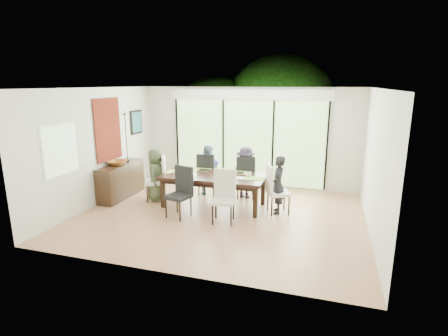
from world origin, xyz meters
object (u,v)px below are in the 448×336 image
(chair_far_right, at_px, (246,176))
(vase, at_px, (216,172))
(person_left_end, at_px, (156,175))
(laptop, at_px, (178,173))
(chair_right_end, at_px, (279,189))
(table_top, at_px, (214,176))
(cup_c, at_px, (249,175))
(sideboard, at_px, (121,181))
(chair_near_right, at_px, (223,197))
(person_right_end, at_px, (278,185))
(cup_a, at_px, (188,169))
(person_far_left, at_px, (207,170))
(bowl, at_px, (118,163))
(person_far_right, at_px, (245,173))
(chair_left_end, at_px, (155,178))
(cup_b, at_px, (218,175))
(chair_far_left, at_px, (208,173))
(chair_near_left, at_px, (178,193))

(chair_far_right, xyz_separation_m, vase, (-0.50, -0.80, 0.26))
(person_left_end, bearing_deg, laptop, -109.90)
(chair_right_end, bearing_deg, table_top, 66.94)
(cup_c, xyz_separation_m, sideboard, (-3.23, -0.15, -0.37))
(vase, bearing_deg, chair_near_right, -63.94)
(person_right_end, height_order, cup_a, person_right_end)
(person_far_left, bearing_deg, person_left_end, 31.91)
(sideboard, bearing_deg, bowl, -90.00)
(sideboard, bearing_deg, person_right_end, 0.68)
(person_far_right, distance_m, cup_c, 0.79)
(vase, xyz_separation_m, laptop, (-0.90, -0.15, -0.05))
(chair_right_end, bearing_deg, chair_left_end, 66.94)
(table_top, distance_m, vase, 0.11)
(chair_right_end, bearing_deg, chair_near_right, 107.96)
(laptop, distance_m, sideboard, 1.61)
(person_left_end, relative_size, vase, 10.75)
(cup_c, bearing_deg, table_top, -172.87)
(person_left_end, height_order, vase, person_left_end)
(cup_c, height_order, sideboard, sideboard)
(person_far_right, bearing_deg, cup_b, 77.32)
(person_far_left, distance_m, bowl, 2.22)
(chair_right_end, bearing_deg, laptop, 69.38)
(chair_right_end, distance_m, chair_near_right, 1.33)
(person_left_end, height_order, person_right_end, same)
(cup_a, distance_m, bowl, 1.75)
(table_top, xyz_separation_m, bowl, (-2.43, -0.15, 0.19))
(table_top, xyz_separation_m, cup_c, (0.80, 0.10, 0.08))
(person_left_end, xyz_separation_m, person_right_end, (2.96, 0.00, 0.00))
(chair_far_right, bearing_deg, vase, 43.90)
(cup_c, bearing_deg, chair_far_right, 108.43)
(chair_left_end, xyz_separation_m, person_far_right, (2.05, 0.83, 0.09))
(table_top, bearing_deg, chair_right_end, 0.00)
(laptop, bearing_deg, cup_a, 30.49)
(person_right_end, bearing_deg, person_far_right, -143.63)
(chair_left_end, relative_size, person_left_end, 0.85)
(chair_far_right, distance_m, bowl, 3.16)
(cup_b, bearing_deg, person_left_end, 176.49)
(laptop, bearing_deg, chair_left_end, 142.71)
(chair_far_left, xyz_separation_m, vase, (0.50, -0.80, 0.26))
(person_far_right, bearing_deg, chair_far_left, 9.44)
(vase, relative_size, bowl, 0.26)
(chair_right_end, xyz_separation_m, chair_near_right, (-1.00, -0.87, 0.00))
(chair_near_left, xyz_separation_m, sideboard, (-1.93, 0.82, -0.12))
(sideboard, bearing_deg, person_left_end, 2.79)
(person_far_right, distance_m, bowl, 3.14)
(chair_right_end, relative_size, person_left_end, 0.85)
(table_top, height_order, person_far_left, person_far_left)
(chair_right_end, relative_size, person_right_end, 0.85)
(laptop, relative_size, cup_b, 3.30)
(chair_near_right, height_order, bowl, chair_near_right)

